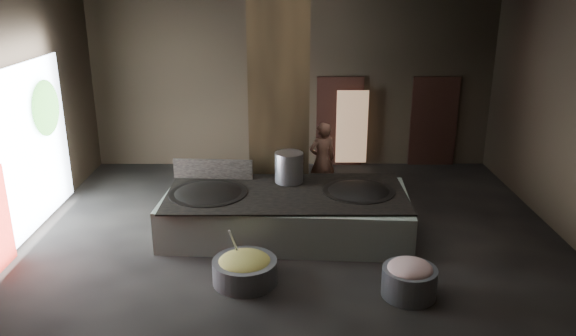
{
  "coord_description": "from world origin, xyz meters",
  "views": [
    {
      "loc": [
        -0.14,
        -9.45,
        4.58
      ],
      "look_at": [
        -0.12,
        0.43,
        1.25
      ],
      "focal_mm": 35.0,
      "sensor_mm": 36.0,
      "label": 1
    }
  ],
  "objects_px": {
    "hearth_platform": "(286,214)",
    "wok_right": "(358,195)",
    "stock_pot": "(289,167)",
    "wok_left": "(208,197)",
    "veg_basin": "(245,271)",
    "cook": "(322,160)",
    "meat_basin": "(409,282)"
  },
  "relations": [
    {
      "from": "hearth_platform",
      "to": "wok_right",
      "type": "xyz_separation_m",
      "value": [
        1.35,
        0.05,
        0.36
      ]
    },
    {
      "from": "wok_right",
      "to": "stock_pot",
      "type": "distance_m",
      "value": 1.44
    },
    {
      "from": "wok_left",
      "to": "veg_basin",
      "type": "height_order",
      "value": "wok_left"
    },
    {
      "from": "hearth_platform",
      "to": "wok_right",
      "type": "distance_m",
      "value": 1.4
    },
    {
      "from": "cook",
      "to": "hearth_platform",
      "type": "bearing_deg",
      "value": 46.24
    },
    {
      "from": "wok_left",
      "to": "meat_basin",
      "type": "xyz_separation_m",
      "value": [
        3.31,
        -2.18,
        -0.52
      ]
    },
    {
      "from": "wok_left",
      "to": "meat_basin",
      "type": "bearing_deg",
      "value": -33.39
    },
    {
      "from": "wok_left",
      "to": "meat_basin",
      "type": "distance_m",
      "value": 4.0
    },
    {
      "from": "cook",
      "to": "meat_basin",
      "type": "relative_size",
      "value": 2.02
    },
    {
      "from": "wok_right",
      "to": "cook",
      "type": "distance_m",
      "value": 1.97
    },
    {
      "from": "stock_pot",
      "to": "veg_basin",
      "type": "xyz_separation_m",
      "value": [
        -0.71,
        -2.38,
        -0.94
      ]
    },
    {
      "from": "wok_right",
      "to": "meat_basin",
      "type": "bearing_deg",
      "value": -77.32
    },
    {
      "from": "cook",
      "to": "veg_basin",
      "type": "relative_size",
      "value": 1.63
    },
    {
      "from": "hearth_platform",
      "to": "veg_basin",
      "type": "distance_m",
      "value": 1.95
    },
    {
      "from": "wok_right",
      "to": "stock_pot",
      "type": "relative_size",
      "value": 2.25
    },
    {
      "from": "stock_pot",
      "to": "veg_basin",
      "type": "height_order",
      "value": "stock_pot"
    },
    {
      "from": "stock_pot",
      "to": "wok_left",
      "type": "bearing_deg",
      "value": -158.2
    },
    {
      "from": "hearth_platform",
      "to": "cook",
      "type": "height_order",
      "value": "cook"
    },
    {
      "from": "hearth_platform",
      "to": "veg_basin",
      "type": "height_order",
      "value": "hearth_platform"
    },
    {
      "from": "hearth_platform",
      "to": "meat_basin",
      "type": "height_order",
      "value": "hearth_platform"
    },
    {
      "from": "hearth_platform",
      "to": "cook",
      "type": "distance_m",
      "value": 2.13
    },
    {
      "from": "stock_pot",
      "to": "cook",
      "type": "distance_m",
      "value": 1.59
    },
    {
      "from": "hearth_platform",
      "to": "meat_basin",
      "type": "xyz_separation_m",
      "value": [
        1.86,
        -2.23,
        -0.17
      ]
    },
    {
      "from": "veg_basin",
      "to": "meat_basin",
      "type": "bearing_deg",
      "value": -9.19
    },
    {
      "from": "wok_left",
      "to": "wok_right",
      "type": "bearing_deg",
      "value": 2.05
    },
    {
      "from": "wok_left",
      "to": "wok_right",
      "type": "height_order",
      "value": "wok_left"
    },
    {
      "from": "hearth_platform",
      "to": "meat_basin",
      "type": "distance_m",
      "value": 2.91
    },
    {
      "from": "cook",
      "to": "wok_left",
      "type": "bearing_deg",
      "value": 19.88
    },
    {
      "from": "wok_left",
      "to": "wok_right",
      "type": "relative_size",
      "value": 1.07
    },
    {
      "from": "hearth_platform",
      "to": "veg_basin",
      "type": "relative_size",
      "value": 4.39
    },
    {
      "from": "wok_right",
      "to": "veg_basin",
      "type": "relative_size",
      "value": 1.29
    },
    {
      "from": "hearth_platform",
      "to": "wok_right",
      "type": "relative_size",
      "value": 3.41
    }
  ]
}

